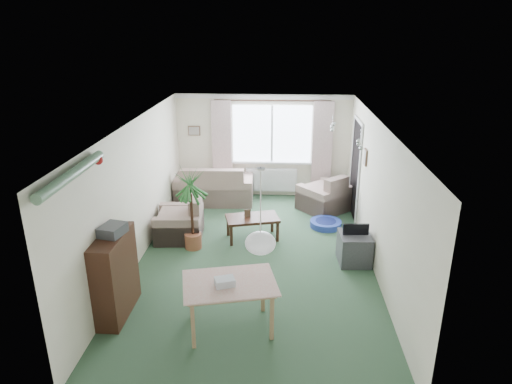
# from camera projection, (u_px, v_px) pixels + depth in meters

# --- Properties ---
(ground) EXTENTS (6.50, 6.50, 0.00)m
(ground) POSITION_uv_depth(u_px,v_px,m) (255.00, 260.00, 7.95)
(ground) COLOR #2E4E34
(window) EXTENTS (1.80, 0.03, 1.30)m
(window) POSITION_uv_depth(u_px,v_px,m) (272.00, 134.00, 10.45)
(window) COLOR white
(curtain_rod) EXTENTS (2.60, 0.03, 0.03)m
(curtain_rod) POSITION_uv_depth(u_px,v_px,m) (272.00, 101.00, 10.11)
(curtain_rod) COLOR black
(curtain_left) EXTENTS (0.45, 0.08, 2.00)m
(curtain_left) POSITION_uv_depth(u_px,v_px,m) (222.00, 144.00, 10.50)
(curtain_left) COLOR beige
(curtain_right) EXTENTS (0.45, 0.08, 2.00)m
(curtain_right) POSITION_uv_depth(u_px,v_px,m) (322.00, 145.00, 10.37)
(curtain_right) COLOR beige
(radiator) EXTENTS (1.20, 0.10, 0.55)m
(radiator) POSITION_uv_depth(u_px,v_px,m) (271.00, 180.00, 10.79)
(radiator) COLOR white
(doorway) EXTENTS (0.03, 0.95, 2.00)m
(doorway) POSITION_uv_depth(u_px,v_px,m) (355.00, 169.00, 9.56)
(doorway) COLOR black
(pendant_lamp) EXTENTS (0.36, 0.36, 0.36)m
(pendant_lamp) POSITION_uv_depth(u_px,v_px,m) (260.00, 243.00, 5.28)
(pendant_lamp) COLOR white
(tinsel_garland) EXTENTS (1.60, 1.60, 0.12)m
(tinsel_garland) POSITION_uv_depth(u_px,v_px,m) (72.00, 174.00, 5.11)
(tinsel_garland) COLOR #196626
(bauble_cluster_a) EXTENTS (0.20, 0.20, 0.20)m
(bauble_cluster_a) POSITION_uv_depth(u_px,v_px,m) (332.00, 124.00, 7.96)
(bauble_cluster_a) COLOR silver
(bauble_cluster_b) EXTENTS (0.20, 0.20, 0.20)m
(bauble_cluster_b) POSITION_uv_depth(u_px,v_px,m) (360.00, 141.00, 6.82)
(bauble_cluster_b) COLOR silver
(wall_picture_back) EXTENTS (0.28, 0.03, 0.22)m
(wall_picture_back) POSITION_uv_depth(u_px,v_px,m) (194.00, 131.00, 10.53)
(wall_picture_back) COLOR brown
(wall_picture_right) EXTENTS (0.03, 0.24, 0.30)m
(wall_picture_right) POSITION_uv_depth(u_px,v_px,m) (365.00, 157.00, 8.44)
(wall_picture_right) COLOR brown
(sofa) EXTENTS (1.79, 1.00, 0.88)m
(sofa) POSITION_uv_depth(u_px,v_px,m) (214.00, 183.00, 10.44)
(sofa) COLOR beige
(sofa) RESTS_ON ground
(armchair_corner) EXTENTS (1.27, 1.27, 0.83)m
(armchair_corner) POSITION_uv_depth(u_px,v_px,m) (324.00, 192.00, 9.97)
(armchair_corner) COLOR #BDB58E
(armchair_corner) RESTS_ON ground
(armchair_left) EXTENTS (0.91, 0.96, 0.81)m
(armchair_left) POSITION_uv_depth(u_px,v_px,m) (179.00, 218.00, 8.67)
(armchair_left) COLOR #C3B594
(armchair_left) RESTS_ON ground
(coffee_table) EXTENTS (1.08, 0.77, 0.44)m
(coffee_table) POSITION_uv_depth(u_px,v_px,m) (252.00, 228.00, 8.68)
(coffee_table) COLOR black
(coffee_table) RESTS_ON ground
(photo_frame) EXTENTS (0.12, 0.06, 0.16)m
(photo_frame) POSITION_uv_depth(u_px,v_px,m) (248.00, 213.00, 8.58)
(photo_frame) COLOR #4C3727
(photo_frame) RESTS_ON coffee_table
(bookshelf) EXTENTS (0.34, 0.99, 1.20)m
(bookshelf) POSITION_uv_depth(u_px,v_px,m) (115.00, 275.00, 6.30)
(bookshelf) COLOR black
(bookshelf) RESTS_ON ground
(hifi_box) EXTENTS (0.35, 0.40, 0.14)m
(hifi_box) POSITION_uv_depth(u_px,v_px,m) (112.00, 230.00, 6.10)
(hifi_box) COLOR #3D3E42
(hifi_box) RESTS_ON bookshelf
(houseplant) EXTENTS (0.72, 0.72, 1.53)m
(houseplant) POSITION_uv_depth(u_px,v_px,m) (192.00, 209.00, 8.12)
(houseplant) COLOR #236623
(houseplant) RESTS_ON ground
(dining_table) EXTENTS (1.24, 0.96, 0.69)m
(dining_table) POSITION_uv_depth(u_px,v_px,m) (230.00, 306.00, 6.05)
(dining_table) COLOR tan
(dining_table) RESTS_ON ground
(gift_box) EXTENTS (0.30, 0.25, 0.12)m
(gift_box) POSITION_uv_depth(u_px,v_px,m) (225.00, 283.00, 5.84)
(gift_box) COLOR silver
(gift_box) RESTS_ON dining_table
(tv_cube) EXTENTS (0.55, 0.60, 0.52)m
(tv_cube) POSITION_uv_depth(u_px,v_px,m) (354.00, 248.00, 7.79)
(tv_cube) COLOR #313135
(tv_cube) RESTS_ON ground
(pet_bed) EXTENTS (0.73, 0.73, 0.13)m
(pet_bed) POSITION_uv_depth(u_px,v_px,m) (326.00, 224.00, 9.23)
(pet_bed) COLOR #204095
(pet_bed) RESTS_ON ground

